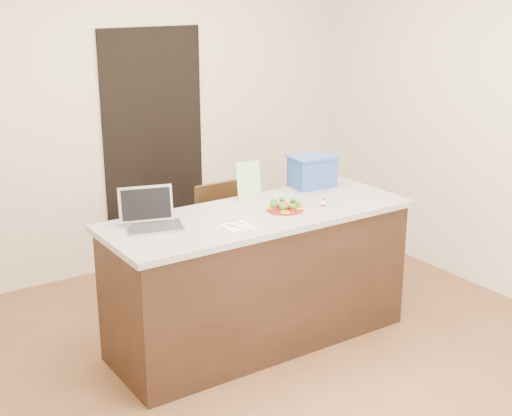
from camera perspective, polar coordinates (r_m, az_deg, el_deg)
ground at (r=4.80m, az=1.91°, el=-11.63°), size 4.00×4.00×0.00m
room_shell at (r=4.24m, az=2.14°, el=7.79°), size 4.00×4.00×4.00m
doorway at (r=6.09m, az=-8.14°, el=4.74°), size 0.90×0.02×2.00m
island at (r=4.78m, az=0.22°, el=-5.57°), size 2.06×0.76×0.92m
plate at (r=4.66m, az=2.34°, el=-0.06°), size 0.24×0.24×0.02m
meatballs at (r=4.65m, az=2.32°, el=0.19°), size 0.10×0.10×0.04m
broccoli at (r=4.65m, az=2.34°, el=0.39°), size 0.20×0.20×0.04m
pepper_rings at (r=4.66m, az=2.34°, el=0.04°), size 0.21×0.21×0.01m
napkin at (r=4.34m, az=-1.46°, el=-1.49°), size 0.18×0.18×0.01m
fork at (r=4.33m, az=-1.72°, el=-1.44°), size 0.03×0.14×0.00m
knife at (r=4.34m, az=-1.01°, el=-1.39°), size 0.05×0.19×0.01m
yogurt_bottle at (r=4.71m, az=5.39°, el=0.29°), size 0.03×0.03×0.06m
laptop at (r=4.39m, az=-8.43°, el=-0.64°), size 0.39×0.35×0.24m
leaflet at (r=4.87m, az=-0.59°, el=2.23°), size 0.18×0.04×0.26m
blue_box at (r=5.18m, az=4.51°, el=2.97°), size 0.34×0.26×0.23m
chair at (r=5.37m, az=-2.38°, el=-2.25°), size 0.41×0.41×0.91m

